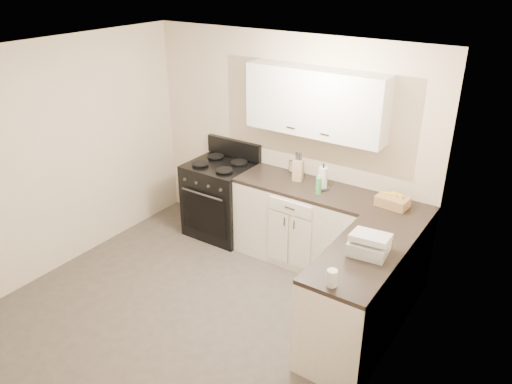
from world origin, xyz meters
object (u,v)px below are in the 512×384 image
Objects in this scene: knife_block at (298,170)px; paper_towel at (323,178)px; stove at (221,200)px; wicker_basket at (393,201)px; countertop_grill at (369,247)px.

knife_block is 0.33m from paper_towel.
wicker_basket reaches higher than stove.
countertop_grill is (0.14, -0.96, 0.01)m from wicker_basket.
paper_towel is 0.78m from wicker_basket.
stove is 2.49m from countertop_grill.
knife_block is at bearing 172.75° from paper_towel.
wicker_basket is 0.97m from countertop_grill.
countertop_grill is (2.26, -0.88, 0.54)m from stove.
knife_block reaches higher than paper_towel.
countertop_grill is (0.92, -0.95, -0.06)m from paper_towel.
stove is 2.19m from wicker_basket.
countertop_grill is at bearing -21.15° from stove.
wicker_basket is at bearing 2.17° from stove.
knife_block is at bearing 135.34° from countertop_grill.
knife_block is 1.11m from wicker_basket.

